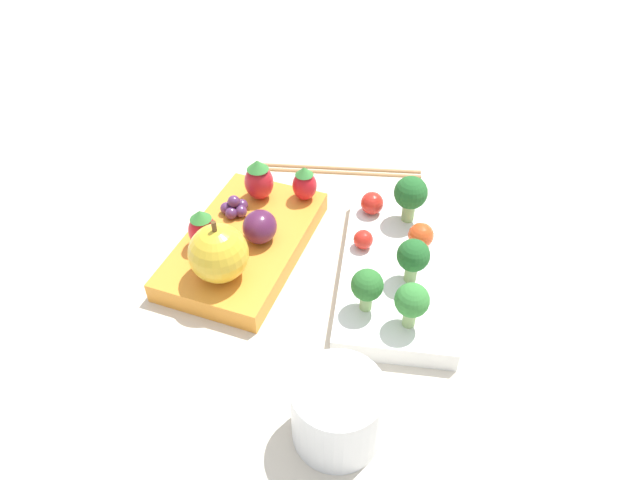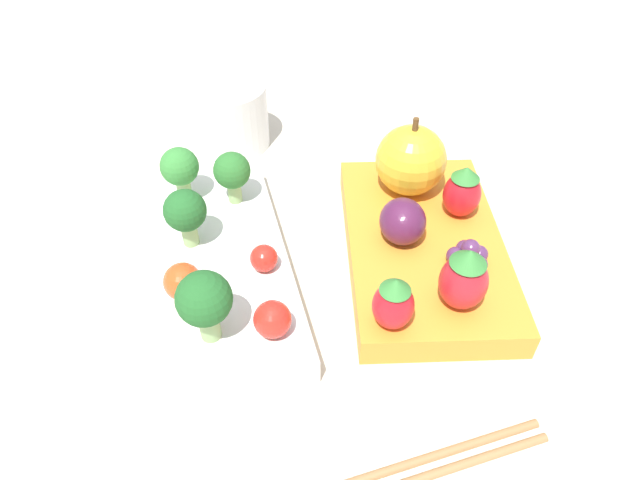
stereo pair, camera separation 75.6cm
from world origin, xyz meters
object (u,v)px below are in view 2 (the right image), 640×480
Objects in this scene: strawberry_0 at (464,279)px; strawberry_2 at (393,303)px; chopsticks_pair at (388,478)px; strawberry_1 at (462,192)px; broccoli_floret_3 at (204,301)px; apple at (411,160)px; plum at (403,223)px; broccoli_floret_0 at (185,212)px; broccoli_floret_1 at (180,168)px; cherry_tomato_2 at (264,258)px; cherry_tomato_1 at (183,281)px; cherry_tomato_0 at (272,319)px; bento_box_fruit at (425,251)px; drinking_cup at (231,116)px; broccoli_floret_2 at (232,172)px; grape_cluster at (469,256)px; bento_box_savoury at (212,270)px.

strawberry_0 is 1.18× the size of strawberry_2.
strawberry_1 is at bearing -24.34° from chopsticks_pair.
apple is (0.14, -0.16, -0.00)m from broccoli_floret_3.
broccoli_floret_0 is at bearing 85.79° from plum.
cherry_tomato_2 is (-0.09, -0.07, -0.02)m from broccoli_floret_1.
broccoli_floret_0 is 0.06m from cherry_tomato_1.
cherry_tomato_0 is 0.95× the size of cherry_tomato_1.
strawberry_2 is at bearing 151.50° from bento_box_fruit.
drinking_cup is (0.16, 0.19, -0.01)m from strawberry_1.
cherry_tomato_1 is at bearing 110.23° from cherry_tomato_2.
cherry_tomato_0 is 1.24× the size of cherry_tomato_2.
broccoli_floret_2 reaches higher than cherry_tomato_1.
broccoli_floret_3 reaches higher than grape_cluster.
drinking_cup is (0.19, 0.16, 0.02)m from bento_box_fruit.
broccoli_floret_1 is at bearing 68.32° from plum.
drinking_cup is at bearing 3.10° from broccoli_floret_2.
apple reaches higher than chopsticks_pair.
cherry_tomato_2 is at bearing 123.82° from apple.
broccoli_floret_2 is at bearing 66.92° from bento_box_fruit.
broccoli_floret_1 reaches higher than strawberry_2.
grape_cluster is at bearing -114.65° from broccoli_floret_1.
bento_box_savoury reaches higher than chopsticks_pair.
broccoli_floret_3 reaches higher than plum.
grape_cluster is (0.01, -0.21, -0.00)m from cherry_tomato_1.
apple is (0.00, -0.15, 0.00)m from broccoli_floret_2.
strawberry_2 reaches higher than plum.
broccoli_floret_0 is 0.21m from strawberry_0.
chopsticks_pair is at bearing -156.70° from cherry_tomato_2.
broccoli_floret_0 is 0.17m from plum.
strawberry_0 reaches higher than cherry_tomato_1.
strawberry_0 is (-0.05, -0.14, 0.02)m from cherry_tomato_2.
cherry_tomato_0 is at bearing 108.54° from grape_cluster.
strawberry_2 is at bearing -125.30° from cherry_tomato_2.
strawberry_2 is at bearing -142.71° from broccoli_floret_2.
plum is (0.01, -0.15, 0.03)m from bento_box_savoury.
bento_box_fruit is at bearing 132.30° from strawberry_1.
strawberry_1 is (-0.04, -0.04, -0.01)m from apple.
strawberry_0 reaches higher than grape_cluster.
cherry_tomato_0 is 0.19m from strawberry_1.
strawberry_1 is (-0.04, -0.23, -0.01)m from broccoli_floret_1.
grape_cluster is (0.05, -0.19, -0.03)m from broccoli_floret_3.
strawberry_1 is 0.63× the size of drinking_cup.
strawberry_0 is (-0.14, -0.20, -0.00)m from broccoli_floret_1.
broccoli_floret_1 is 0.23× the size of chopsticks_pair.
cherry_tomato_2 is at bearing -31.78° from broccoli_floret_3.
apple reaches higher than grape_cluster.
plum is 1.23× the size of grape_cluster.
cherry_tomato_1 reaches higher than bento_box_fruit.
grape_cluster is at bearing -139.31° from bento_box_fruit.
grape_cluster is (0.05, -0.15, -0.00)m from cherry_tomato_0.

